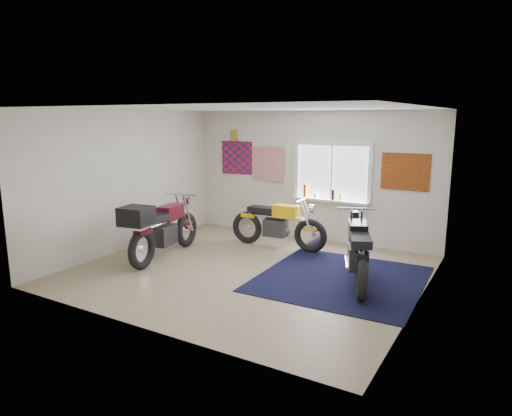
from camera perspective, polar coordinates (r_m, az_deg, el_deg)
The scene contains 10 objects.
ground at distance 7.82m, azimuth -0.88°, elevation -7.84°, with size 5.50×5.50×0.00m, color #9E896B.
room_shell at distance 7.45m, azimuth -0.91°, elevation 4.17°, with size 5.50×5.50×5.50m.
navy_rug at distance 7.56m, azimuth 10.54°, elevation -8.68°, with size 2.50×2.60×0.01m, color black.
window_assembly at distance 9.47m, azimuth 9.48°, elevation 3.90°, with size 1.66×0.17×1.26m.
oil_bottles at distance 9.56m, azimuth 7.81°, elevation 1.85°, with size 0.84×0.07×0.28m.
flag_display at distance 10.51m, azimuth -2.82°, elevation 9.03°, with size 1.60×0.10×1.17m.
triumph_poster at distance 9.06m, azimuth 18.16°, elevation 4.31°, with size 0.90×0.03×0.70m, color #A54C14.
yellow_triumph at distance 9.07m, azimuth 2.68°, elevation -2.15°, with size 2.07×0.62×1.04m.
black_chrome_bike at distance 7.33m, azimuth 12.60°, elevation -5.49°, with size 0.98×2.03×1.10m.
maroon_tourer at distance 8.45m, azimuth -11.92°, elevation -2.52°, with size 0.82×2.21×1.12m.
Camera 1 is at (3.82, -6.32, 2.57)m, focal length 32.00 mm.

